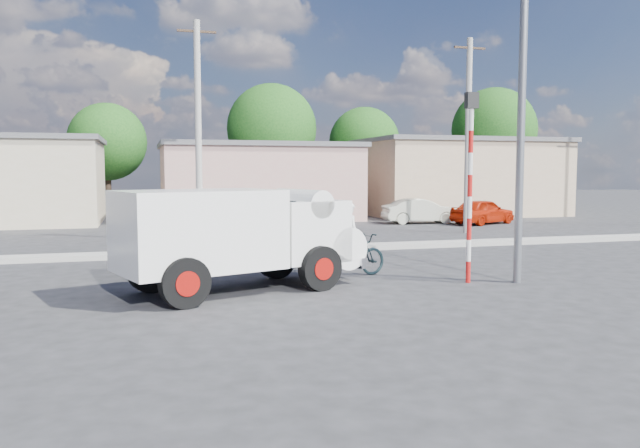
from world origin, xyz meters
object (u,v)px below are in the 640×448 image
object	(u,v)px
truck	(243,235)
streetlight	(516,65)
cyclist	(350,246)
bicycle	(350,256)
traffic_pole	(470,171)
car_cream	(421,211)
car_red	(483,211)

from	to	relation	value
truck	streetlight	world-z (taller)	streetlight
truck	cyclist	size ratio (longest dim) A/B	3.69
bicycle	traffic_pole	distance (m)	3.49
bicycle	streetlight	world-z (taller)	streetlight
car_cream	traffic_pole	distance (m)	16.49
car_cream	traffic_pole	bearing A→B (deg)	164.62
cyclist	car_red	xyz separation A→B (m)	(11.07, 12.58, -0.15)
cyclist	car_red	bearing A→B (deg)	-56.64
truck	bicycle	world-z (taller)	truck
car_red	streetlight	size ratio (longest dim) A/B	0.40
car_red	cyclist	bearing A→B (deg)	115.84
cyclist	streetlight	bearing A→B (deg)	-133.39
bicycle	traffic_pole	bearing A→B (deg)	-137.00
streetlight	traffic_pole	bearing A→B (deg)	162.27
car_red	traffic_pole	xyz separation A→B (m)	(-8.67, -14.06, 1.98)
bicycle	cyclist	xyz separation A→B (m)	(0.00, 0.00, 0.24)
truck	traffic_pole	world-z (taller)	traffic_pole
bicycle	car_cream	size ratio (longest dim) A/B	0.54
truck	streetlight	xyz separation A→B (m)	(6.09, -0.79, 3.74)
bicycle	car_red	distance (m)	16.76
truck	streetlight	size ratio (longest dim) A/B	0.63
cyclist	traffic_pole	world-z (taller)	traffic_pole
car_red	traffic_pole	size ratio (longest dim) A/B	0.83
cyclist	car_cream	bearing A→B (deg)	-46.53
cyclist	car_cream	distance (m)	16.10
car_cream	streetlight	size ratio (longest dim) A/B	0.41
truck	car_cream	size ratio (longest dim) A/B	1.52
traffic_pole	streetlight	xyz separation A→B (m)	(0.94, -0.30, 2.37)
bicycle	streetlight	distance (m)	5.83
streetlight	truck	bearing A→B (deg)	172.59
traffic_pole	streetlight	world-z (taller)	streetlight
cyclist	car_red	distance (m)	16.76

